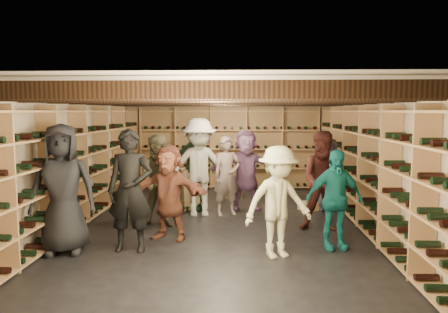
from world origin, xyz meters
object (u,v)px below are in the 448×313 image
person_1 (130,191)px  person_0 (63,189)px  crate_loose (312,206)px  person_4 (334,199)px  person_7 (227,176)px  person_8 (325,181)px  person_3 (278,202)px  person_11 (246,170)px  person_2 (160,181)px  person_5 (169,192)px  crate_stack_left (193,189)px  person_10 (194,168)px  person_9 (199,167)px  person_12 (328,174)px  crate_stack_right (230,184)px

person_1 → person_0: bearing=-171.9°
crate_loose → person_4: (-0.07, -2.58, 0.66)m
person_7 → person_8: bearing=-56.2°
person_7 → person_3: bearing=-95.9°
person_3 → person_11: bearing=75.0°
person_2 → person_7: (1.15, 0.91, -0.04)m
person_4 → person_5: (-2.55, 0.39, 0.02)m
crate_stack_left → person_10: 0.46m
person_5 → person_8: size_ratio=0.89×
person_5 → person_9: (0.32, 1.59, 0.19)m
crate_stack_left → person_5: size_ratio=0.56×
person_12 → person_8: bearing=-100.0°
person_4 → person_8: size_ratio=0.87×
crate_stack_left → person_9: bearing=-73.0°
crate_stack_left → person_4: bearing=-46.9°
person_9 → person_8: bearing=-33.1°
person_5 → person_8: 2.65m
person_1 → person_11: size_ratio=1.07×
crate_loose → person_12: (0.32, 0.00, 0.67)m
crate_loose → person_10: person_10 is taller
person_0 → person_4: size_ratio=1.26×
person_4 → person_8: (0.03, 0.99, 0.11)m
crate_loose → person_0: 5.07m
person_7 → crate_loose: bearing=-7.6°
crate_loose → person_11: bearing=180.0°
person_3 → person_9: 2.76m
person_3 → person_9: person_9 is taller
person_3 → person_12: person_3 is taller
person_9 → person_1: bearing=-118.9°
person_7 → person_10: person_10 is taller
crate_stack_left → person_10: bearing=-69.1°
person_0 → crate_loose: bearing=24.8°
person_5 → person_9: size_ratio=0.80×
crate_loose → person_1: bearing=-137.3°
person_10 → person_8: bearing=-9.6°
person_3 → person_2: bearing=118.2°
crate_stack_left → person_3: 3.40m
person_2 → crate_stack_left: bearing=77.6°
crate_stack_right → person_3: bearing=-78.9°
person_1 → person_4: 3.02m
person_3 → person_7: person_3 is taller
crate_stack_right → person_8: bearing=-58.2°
person_2 → person_3: (1.97, -1.56, -0.03)m
person_7 → person_11: (0.37, 0.52, 0.06)m
person_4 → person_0: bearing=173.8°
person_4 → person_7: bearing=117.4°
crate_loose → person_3: bearing=-107.3°
crate_loose → person_7: 1.96m
person_4 → person_10: size_ratio=0.85×
person_9 → person_10: 0.56m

